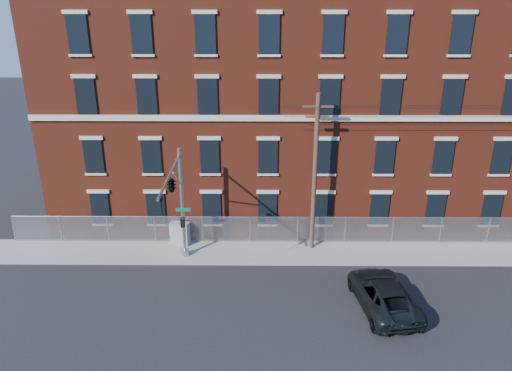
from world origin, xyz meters
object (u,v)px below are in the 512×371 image
Objects in this scene: utility_pole_near at (315,171)px; utility_cabinet at (180,233)px; pickup_truck at (383,294)px; traffic_signal_mast at (174,192)px.

utility_pole_near reaches higher than utility_cabinet.
utility_pole_near is at bearing 11.02° from utility_cabinet.
traffic_signal_mast is at bearing -22.03° from pickup_truck.
pickup_truck is (3.15, -6.20, -4.56)m from utility_pole_near.
utility_pole_near is 6.64× the size of utility_cabinet.
utility_cabinet is at bearing -37.52° from pickup_truck.
pickup_truck is at bearing -15.79° from utility_cabinet.
utility_cabinet is (-11.66, 6.60, 0.09)m from pickup_truck.
pickup_truck is 3.73× the size of utility_cabinet.
pickup_truck is 13.40m from utility_cabinet.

